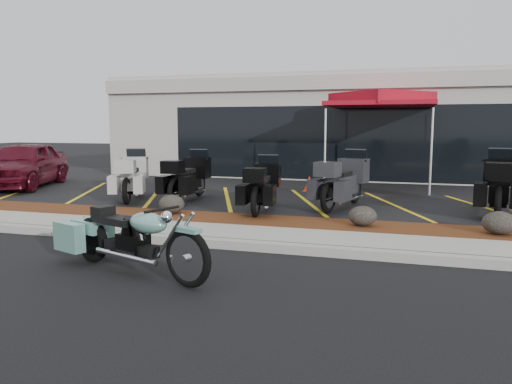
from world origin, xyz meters
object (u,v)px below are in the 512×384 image
(parked_car, at_px, (24,164))
(traffic_cone, at_px, (309,184))
(hero_cruiser, at_px, (188,249))
(popup_canopy, at_px, (381,101))
(touring_white, at_px, (137,172))

(parked_car, distance_m, traffic_cone, 9.12)
(hero_cruiser, relative_size, popup_canopy, 0.77)
(touring_white, bearing_deg, hero_cruiser, -166.65)
(hero_cruiser, relative_size, touring_white, 1.29)
(hero_cruiser, xyz_separation_m, parked_car, (-9.06, 7.31, 0.36))
(hero_cruiser, relative_size, parked_car, 0.69)
(touring_white, distance_m, traffic_cone, 5.08)
(touring_white, bearing_deg, traffic_cone, -83.18)
(touring_white, xyz_separation_m, popup_canopy, (6.41, 3.96, 2.05))
(hero_cruiser, distance_m, traffic_cone, 9.01)
(hero_cruiser, distance_m, touring_white, 8.05)
(touring_white, height_order, parked_car, parked_car)
(hero_cruiser, bearing_deg, popup_canopy, 100.50)
(touring_white, relative_size, popup_canopy, 0.60)
(touring_white, xyz_separation_m, parked_car, (-4.48, 0.70, 0.07))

